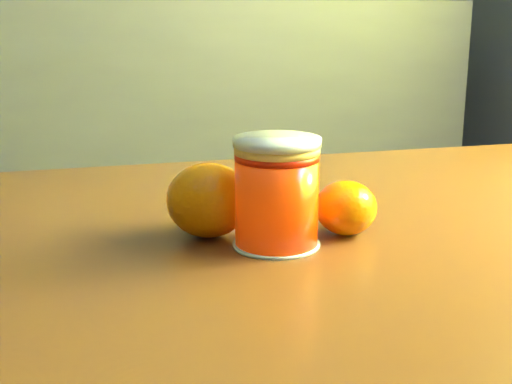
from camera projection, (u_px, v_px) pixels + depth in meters
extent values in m
cube|color=brown|center=(317.00, 250.00, 0.67)|extent=(0.93, 0.65, 0.04)
cylinder|color=#513214|center=(502.00, 381.00, 1.11)|extent=(0.05, 0.05, 0.66)
cylinder|color=#FF3805|center=(277.00, 200.00, 0.61)|extent=(0.07, 0.07, 0.08)
cylinder|color=#E9B85F|center=(277.00, 149.00, 0.60)|extent=(0.07, 0.07, 0.01)
cylinder|color=silver|center=(277.00, 143.00, 0.60)|extent=(0.08, 0.08, 0.00)
ellipsoid|color=orange|center=(208.00, 200.00, 0.64)|extent=(0.08, 0.08, 0.07)
ellipsoid|color=orange|center=(346.00, 208.00, 0.65)|extent=(0.07, 0.07, 0.05)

